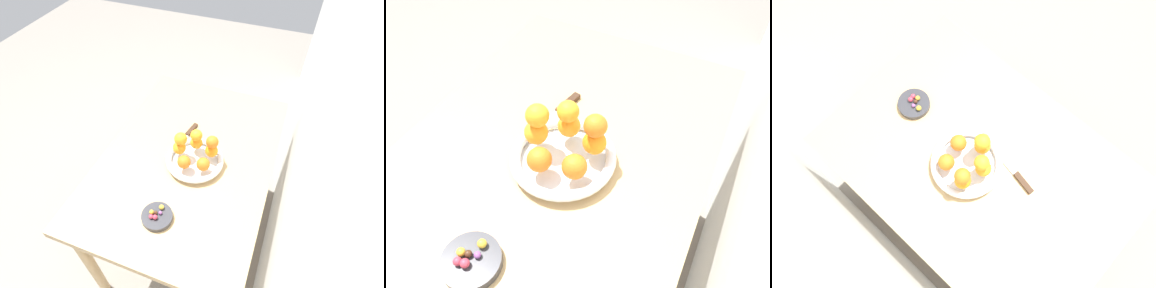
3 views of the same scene
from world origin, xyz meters
The scene contains 20 objects.
ground_plane centered at (0.00, 0.00, 0.00)m, with size 6.00×6.00×0.00m, color gray.
wall_back centered at (0.00, 0.48, 1.25)m, with size 4.00×0.05×2.50m, color silver.
dining_table centered at (0.00, 0.00, 0.65)m, with size 1.10×0.76×0.74m.
fruit_bowl centered at (0.03, 0.04, 0.76)m, with size 0.26×0.26×0.04m.
candy_dish centered at (0.34, 0.00, 0.75)m, with size 0.12×0.12×0.02m, color #333338.
orange_0 centered at (0.03, -0.03, 0.81)m, with size 0.06×0.06×0.06m, color orange.
orange_1 centered at (0.10, 0.02, 0.81)m, with size 0.06×0.06×0.06m, color orange.
orange_2 centered at (0.08, 0.10, 0.81)m, with size 0.06×0.06×0.06m, color orange.
orange_3 centered at (-0.01, 0.10, 0.81)m, with size 0.06×0.06×0.06m, color orange.
orange_4 centered at (-0.03, 0.03, 0.81)m, with size 0.06×0.06×0.06m, color orange.
orange_5 centered at (0.02, -0.03, 0.87)m, with size 0.06×0.06×0.06m, color orange.
orange_6 centered at (-0.01, 0.11, 0.87)m, with size 0.06×0.06×0.06m, color orange.
orange_7 centered at (-0.02, 0.03, 0.86)m, with size 0.05×0.05×0.05m, color orange.
candy_ball_0 centered at (0.36, 0.00, 0.77)m, with size 0.02×0.02×0.02m, color #C6384C.
candy_ball_1 centered at (0.33, 0.01, 0.77)m, with size 0.01×0.01×0.01m, color #8C4C99.
candy_ball_2 centered at (0.34, -0.01, 0.77)m, with size 0.02×0.02×0.02m, color #472819.
candy_ball_3 centered at (0.31, 0.01, 0.77)m, with size 0.02×0.02×0.02m, color gold.
candy_ball_4 centered at (0.34, -0.02, 0.77)m, with size 0.02×0.02×0.02m, color gold.
candy_ball_5 centered at (0.36, -0.02, 0.77)m, with size 0.02×0.02×0.02m, color #C6384C.
knife centered at (-0.10, -0.06, 0.75)m, with size 0.26×0.07×0.01m.
Camera 3 is at (-0.22, 0.33, 2.04)m, focal length 35.00 mm.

